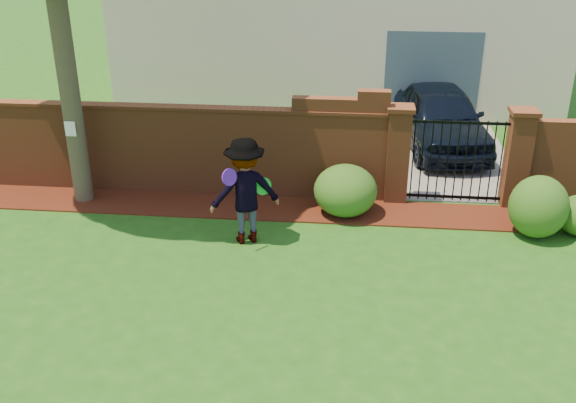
# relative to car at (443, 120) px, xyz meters

# --- Properties ---
(ground) EXTENTS (80.00, 80.00, 0.01)m
(ground) POSITION_rel_car_xyz_m (-3.62, -7.01, -0.73)
(ground) COLOR #205114
(ground) RESTS_ON ground
(mulch_bed) EXTENTS (11.10, 1.08, 0.03)m
(mulch_bed) POSITION_rel_car_xyz_m (-4.57, -3.67, -0.71)
(mulch_bed) COLOR #3C140A
(mulch_bed) RESTS_ON ground
(brick_wall) EXTENTS (8.70, 0.31, 2.16)m
(brick_wall) POSITION_rel_car_xyz_m (-5.63, -3.01, 0.20)
(brick_wall) COLOR brown
(brick_wall) RESTS_ON ground
(pillar_left) EXTENTS (0.50, 0.50, 1.88)m
(pillar_left) POSITION_rel_car_xyz_m (-1.22, -3.01, 0.23)
(pillar_left) COLOR brown
(pillar_left) RESTS_ON ground
(pillar_right) EXTENTS (0.50, 0.50, 1.88)m
(pillar_right) POSITION_rel_car_xyz_m (0.98, -3.01, 0.23)
(pillar_right) COLOR brown
(pillar_right) RESTS_ON ground
(iron_gate) EXTENTS (1.78, 0.03, 1.60)m
(iron_gate) POSITION_rel_car_xyz_m (-0.12, -3.01, 0.13)
(iron_gate) COLOR black
(iron_gate) RESTS_ON ground
(driveway) EXTENTS (3.20, 8.00, 0.01)m
(driveway) POSITION_rel_car_xyz_m (-0.12, 0.99, -0.72)
(driveway) COLOR slate
(driveway) RESTS_ON ground
(car) EXTENTS (2.24, 4.43, 1.45)m
(car) POSITION_rel_car_xyz_m (0.00, 0.00, 0.00)
(car) COLOR black
(car) RESTS_ON ground
(paper_notice) EXTENTS (0.20, 0.01, 0.28)m
(paper_notice) POSITION_rel_car_xyz_m (-7.22, -3.80, 0.78)
(paper_notice) COLOR white
(paper_notice) RESTS_ON tree
(shrub_left) EXTENTS (1.16, 1.16, 0.95)m
(shrub_left) POSITION_rel_car_xyz_m (-2.16, -3.75, -0.25)
(shrub_left) COLOR #1F5319
(shrub_left) RESTS_ON ground
(shrub_middle) EXTENTS (0.99, 0.99, 1.09)m
(shrub_middle) POSITION_rel_car_xyz_m (1.12, -4.27, -0.18)
(shrub_middle) COLOR #1F5319
(shrub_middle) RESTS_ON ground
(man) EXTENTS (1.35, 1.08, 1.83)m
(man) POSITION_rel_car_xyz_m (-3.80, -4.99, 0.19)
(man) COLOR gray
(man) RESTS_ON ground
(frisbee_purple) EXTENTS (0.25, 0.27, 0.28)m
(frisbee_purple) POSITION_rel_car_xyz_m (-3.98, -5.37, 0.60)
(frisbee_purple) COLOR #551BAD
(frisbee_purple) RESTS_ON man
(frisbee_green) EXTENTS (0.29, 0.22, 0.30)m
(frisbee_green) POSITION_rel_car_xyz_m (-3.52, -4.88, 0.26)
(frisbee_green) COLOR green
(frisbee_green) RESTS_ON man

